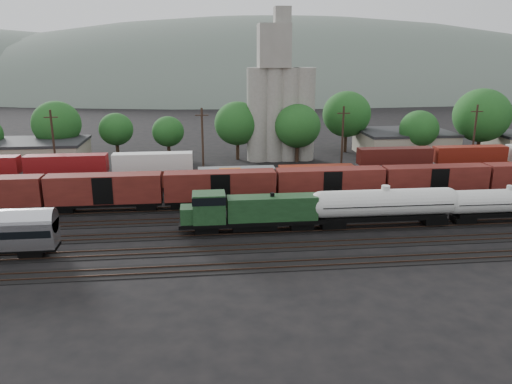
{
  "coord_description": "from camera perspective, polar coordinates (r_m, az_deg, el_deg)",
  "views": [
    {
      "loc": [
        -12.37,
        -60.96,
        20.76
      ],
      "look_at": [
        -5.26,
        2.0,
        3.0
      ],
      "focal_mm": 35.0,
      "sensor_mm": 36.0,
      "label": 1
    }
  ],
  "objects": [
    {
      "name": "grain_silo",
      "position": [
        98.68,
        2.76,
        10.11
      ],
      "size": [
        13.4,
        5.0,
        29.0
      ],
      "color": "gray",
      "rests_on": "ground"
    },
    {
      "name": "green_locomotive",
      "position": [
        59.03,
        -1.14,
        -2.18
      ],
      "size": [
        17.81,
        3.14,
        4.72
      ],
      "color": "black",
      "rests_on": "ground"
    },
    {
      "name": "tank_car_b",
      "position": [
        70.15,
        26.89,
        -1.02
      ],
      "size": [
        17.14,
        3.07,
        4.49
      ],
      "color": "silver",
      "rests_on": "ground"
    },
    {
      "name": "boxcar_string",
      "position": [
        69.04,
        2.27,
        0.84
      ],
      "size": [
        153.6,
        2.9,
        4.2
      ],
      "color": "black",
      "rests_on": "ground"
    },
    {
      "name": "utility_poles",
      "position": [
        85.13,
        2.02,
        5.81
      ],
      "size": [
        122.2,
        0.36,
        12.0
      ],
      "color": "black",
      "rests_on": "ground"
    },
    {
      "name": "tree_band",
      "position": [
        100.67,
        4.01,
        8.21
      ],
      "size": [
        163.12,
        21.64,
        14.06
      ],
      "color": "black",
      "rests_on": "ground"
    },
    {
      "name": "tank_car_a",
      "position": [
        62.75,
        14.47,
        -1.36
      ],
      "size": [
        18.96,
        3.39,
        4.97
      ],
      "color": "silver",
      "rests_on": "ground"
    },
    {
      "name": "distant_hills",
      "position": [
        325.64,
        0.01,
        8.37
      ],
      "size": [
        860.0,
        286.0,
        130.0
      ],
      "color": "#59665B",
      "rests_on": "ground"
    },
    {
      "name": "industrial_sheds",
      "position": [
        99.75,
        4.67,
        5.09
      ],
      "size": [
        119.38,
        17.26,
        5.1
      ],
      "color": "#9E937F",
      "rests_on": "ground"
    },
    {
      "name": "tracks",
      "position": [
        65.56,
        4.78,
        -2.82
      ],
      "size": [
        180.0,
        33.2,
        0.2
      ],
      "color": "black",
      "rests_on": "ground"
    },
    {
      "name": "ground",
      "position": [
        65.58,
        4.78,
        -2.85
      ],
      "size": [
        600.0,
        600.0,
        0.0
      ],
      "primitive_type": "plane",
      "color": "black"
    },
    {
      "name": "container_wall",
      "position": [
        78.56,
        -0.05,
        2.3
      ],
      "size": [
        160.0,
        2.6,
        5.8
      ],
      "color": "black",
      "rests_on": "ground"
    },
    {
      "name": "orange_locomotive",
      "position": [
        73.78,
        0.14,
        1.16
      ],
      "size": [
        15.86,
        2.64,
        3.97
      ],
      "color": "black",
      "rests_on": "ground"
    }
  ]
}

